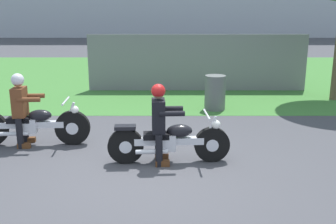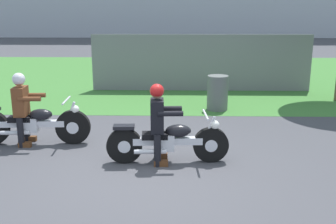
% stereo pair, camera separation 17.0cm
% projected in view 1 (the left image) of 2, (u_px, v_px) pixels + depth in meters
% --- Properties ---
extents(ground, '(120.00, 120.00, 0.00)m').
position_uv_depth(ground, '(144.00, 173.00, 6.49)').
color(ground, '#424247').
extents(grass_verge, '(60.00, 12.00, 0.01)m').
position_uv_depth(grass_verge, '(158.00, 76.00, 15.72)').
color(grass_verge, '#3D7533').
rests_on(grass_verge, ground).
extents(motorcycle_lead, '(2.11, 0.66, 0.87)m').
position_uv_depth(motorcycle_lead, '(168.00, 141.00, 6.86)').
color(motorcycle_lead, black).
rests_on(motorcycle_lead, ground).
extents(rider_lead, '(0.56, 0.48, 1.39)m').
position_uv_depth(rider_lead, '(159.00, 118.00, 6.74)').
color(rider_lead, black).
rests_on(rider_lead, ground).
extents(motorcycle_follow, '(2.25, 0.66, 0.90)m').
position_uv_depth(motorcycle_follow, '(31.00, 125.00, 7.71)').
color(motorcycle_follow, black).
rests_on(motorcycle_follow, ground).
extents(rider_follow, '(0.56, 0.48, 1.42)m').
position_uv_depth(rider_follow, '(20.00, 104.00, 7.60)').
color(rider_follow, black).
rests_on(rider_follow, ground).
extents(trash_can, '(0.55, 0.55, 0.90)m').
position_uv_depth(trash_can, '(214.00, 93.00, 10.46)').
color(trash_can, '#595E5B').
rests_on(trash_can, ground).
extents(fence_segment, '(7.00, 0.06, 1.80)m').
position_uv_depth(fence_segment, '(196.00, 63.00, 12.77)').
color(fence_segment, slate).
rests_on(fence_segment, ground).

